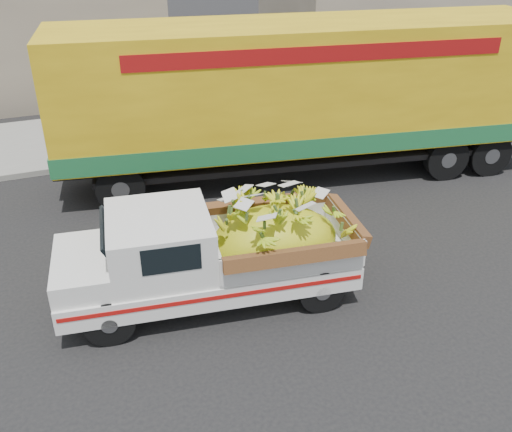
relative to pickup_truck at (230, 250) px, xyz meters
name	(u,v)px	position (x,y,z in m)	size (l,w,h in m)	color
ground	(284,294)	(0.89, -0.32, -0.94)	(100.00, 100.00, 0.00)	black
curb	(183,151)	(0.89, 6.71, -0.87)	(60.00, 0.25, 0.15)	gray
sidewalk	(165,127)	(0.89, 8.81, -0.87)	(60.00, 4.00, 0.14)	gray
pickup_truck	(230,250)	(0.00, 0.00, 0.00)	(5.20, 2.45, 1.76)	black
semi_trailer	(304,94)	(3.39, 4.26, 1.18)	(12.07, 4.37, 3.80)	black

